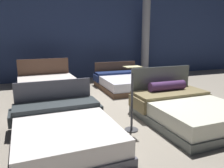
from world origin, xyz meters
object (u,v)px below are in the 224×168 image
(price_sign, at_px, (132,106))
(support_pillar, at_px, (146,33))
(bed_0, at_px, (63,129))
(bed_3, at_px, (125,82))
(bed_1, at_px, (186,110))
(bed_2, at_px, (49,88))

(price_sign, bearing_deg, support_pillar, 59.02)
(bed_0, bearing_deg, bed_3, 49.51)
(bed_3, xyz_separation_m, price_sign, (-1.18, -2.93, 0.24))
(bed_0, relative_size, bed_1, 1.00)
(bed_0, distance_m, bed_1, 2.39)
(bed_0, bearing_deg, support_pillar, 47.85)
(price_sign, bearing_deg, bed_0, -179.30)
(bed_1, bearing_deg, bed_3, 89.38)
(bed_0, relative_size, price_sign, 1.77)
(bed_0, height_order, support_pillar, support_pillar)
(bed_1, height_order, price_sign, price_sign)
(bed_3, bearing_deg, bed_0, -128.44)
(bed_1, distance_m, bed_2, 3.69)
(bed_0, distance_m, support_pillar, 6.33)
(bed_0, height_order, bed_2, bed_2)
(bed_0, relative_size, bed_3, 1.04)
(bed_1, height_order, bed_3, bed_1)
(bed_3, height_order, support_pillar, support_pillar)
(bed_1, relative_size, price_sign, 1.77)
(bed_0, relative_size, support_pillar, 0.58)
(support_pillar, bearing_deg, bed_3, -133.19)
(bed_3, distance_m, price_sign, 3.17)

